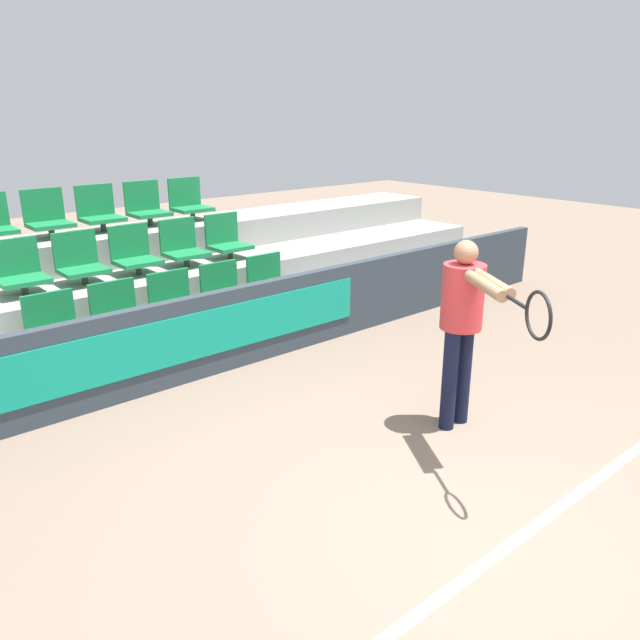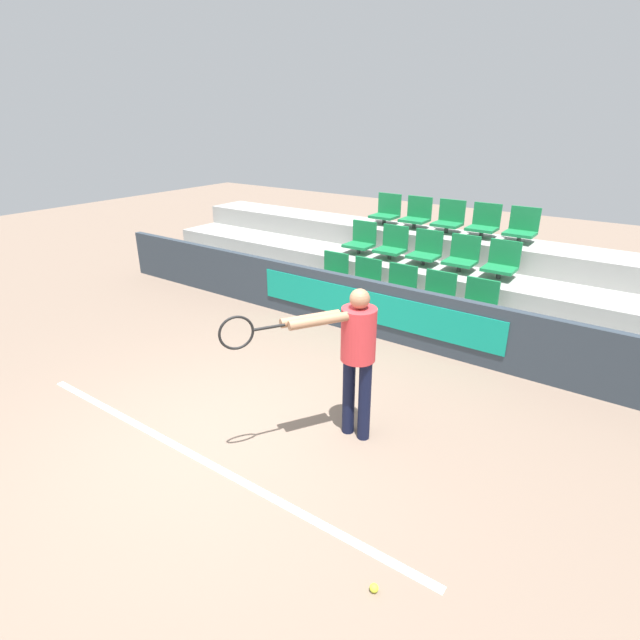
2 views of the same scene
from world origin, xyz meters
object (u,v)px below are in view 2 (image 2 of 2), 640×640
Objects in this scene: stadium_chair_11 at (417,215)px; stadium_chair_5 at (361,240)px; tennis_ball at (374,588)px; stadium_chair_10 at (386,211)px; stadium_chair_14 at (522,228)px; stadium_chair_13 at (484,223)px; stadium_chair_6 at (392,245)px; stadium_chair_8 at (462,256)px; tennis_player at (352,348)px; stadium_chair_0 at (332,272)px; stadium_chair_7 at (426,250)px; stadium_chair_4 at (478,303)px; stadium_chair_2 at (399,286)px; stadium_chair_3 at (437,294)px; stadium_chair_12 at (449,219)px; stadium_chair_1 at (364,279)px; stadium_chair_9 at (502,262)px.

stadium_chair_5 is at bearing -124.44° from stadium_chair_11.
stadium_chair_11 reaches higher than tennis_ball.
stadium_chair_10 and stadium_chair_14 have the same top height.
stadium_chair_5 is 2.18m from stadium_chair_13.
stadium_chair_8 is (1.28, 0.00, 0.00)m from stadium_chair_6.
tennis_player reaches higher than stadium_chair_8.
stadium_chair_14 is at bearing 55.56° from stadium_chair_8.
stadium_chair_0 is 1.00× the size of stadium_chair_5.
stadium_chair_7 is 1.64m from stadium_chair_10.
stadium_chair_0 is at bearing -90.00° from stadium_chair_5.
stadium_chair_5 is (-2.57, 0.94, 0.39)m from stadium_chair_4.
stadium_chair_2 and stadium_chair_3 have the same top height.
stadium_chair_4 is 2.76m from stadium_chair_5.
stadium_chair_10 and stadium_chair_13 have the same top height.
stadium_chair_11 reaches higher than stadium_chair_3.
stadium_chair_3 is 1.00× the size of stadium_chair_12.
stadium_chair_10 is (0.00, 1.87, 0.77)m from stadium_chair_0.
stadium_chair_13 is at bearing 0.00° from stadium_chair_10.
stadium_chair_5 reaches higher than stadium_chair_3.
tennis_player reaches higher than stadium_chair_2.
stadium_chair_0 is at bearing 180.00° from stadium_chair_1.
stadium_chair_10 reaches higher than stadium_chair_7.
stadium_chair_13 is at bearing 71.08° from stadium_chair_2.
stadium_chair_0 is 8.69× the size of tennis_ball.
tennis_ball is (3.46, -4.57, -0.59)m from stadium_chair_0.
stadium_chair_2 is (1.28, 0.00, 0.00)m from stadium_chair_0.
tennis_player is 2.13m from tennis_ball.
stadium_chair_9 is at bearing -90.00° from stadium_chair_14.
stadium_chair_0 is at bearing -135.81° from stadium_chair_13.
stadium_chair_10 is 7.44m from tennis_ball.
stadium_chair_7 reaches higher than stadium_chair_4.
stadium_chair_0 and stadium_chair_2 have the same top height.
stadium_chair_13 is 0.35× the size of tennis_player.
stadium_chair_4 is 1.20m from stadium_chair_8.
stadium_chair_11 reaches higher than stadium_chair_4.
stadium_chair_1 is 1.00× the size of stadium_chair_2.
stadium_chair_0 is 1.00× the size of stadium_chair_3.
tennis_ball is at bearing -58.37° from stadium_chair_1.
stadium_chair_11 is 0.64m from stadium_chair_12.
stadium_chair_7 is (1.28, 0.00, 0.00)m from stadium_chair_5.
stadium_chair_6 is at bearing 180.00° from stadium_chair_9.
stadium_chair_0 is 1.64m from stadium_chair_7.
stadium_chair_13 is at bearing 36.10° from stadium_chair_6.
stadium_chair_4 is at bearing -90.00° from stadium_chair_9.
stadium_chair_0 is 1.00× the size of stadium_chair_9.
stadium_chair_0 is at bearing -90.00° from stadium_chair_10.
stadium_chair_14 is (0.64, 1.87, 0.77)m from stadium_chair_3.
stadium_chair_3 is 0.35× the size of tennis_player.
stadium_chair_14 is 8.69× the size of tennis_ball.
stadium_chair_4 is 2.13m from stadium_chair_13.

